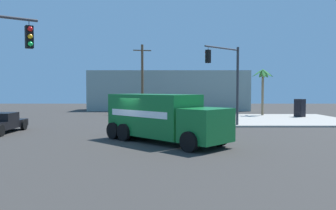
# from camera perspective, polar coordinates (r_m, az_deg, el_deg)

# --- Properties ---
(ground_plane) EXTENTS (100.00, 100.00, 0.00)m
(ground_plane) POSITION_cam_1_polar(r_m,az_deg,el_deg) (19.85, -4.68, -6.00)
(ground_plane) COLOR #33302D
(sidewalk_corner_far) EXTENTS (12.26, 12.26, 0.14)m
(sidewalk_corner_far) POSITION_cam_1_polar(r_m,az_deg,el_deg) (34.15, 18.88, -2.36)
(sidewalk_corner_far) COLOR #9E998E
(sidewalk_corner_far) RESTS_ON ground
(delivery_truck) EXTENTS (7.20, 7.14, 2.71)m
(delivery_truck) POSITION_cam_1_polar(r_m,az_deg,el_deg) (18.85, -0.96, -2.09)
(delivery_truck) COLOR #146B2D
(delivery_truck) RESTS_ON ground
(traffic_light_secondary) EXTENTS (3.06, 2.84, 6.21)m
(traffic_light_secondary) POSITION_cam_1_polar(r_m,az_deg,el_deg) (26.24, 10.29, 5.29)
(traffic_light_secondary) COLOR #38383D
(traffic_light_secondary) RESTS_ON sidewalk_corner_far
(vending_machine_red) EXTENTS (1.12, 1.16, 1.85)m
(vending_machine_red) POSITION_cam_1_polar(r_m,az_deg,el_deg) (37.21, 21.66, -0.46)
(vending_machine_red) COLOR black
(vending_machine_red) RESTS_ON sidewalk_corner_far
(palm_tree_far) EXTENTS (2.34, 2.27, 5.09)m
(palm_tree_far) POSITION_cam_1_polar(r_m,az_deg,el_deg) (38.17, 15.96, 3.52)
(palm_tree_far) COLOR #7A6647
(palm_tree_far) RESTS_ON sidewalk_corner_far
(utility_pole) EXTENTS (2.17, 0.63, 8.40)m
(utility_pole) POSITION_cam_1_polar(r_m,az_deg,el_deg) (40.71, -4.38, 4.59)
(utility_pole) COLOR brown
(utility_pole) RESTS_ON ground
(building_backdrop) EXTENTS (22.34, 6.00, 5.57)m
(building_backdrop) POSITION_cam_1_polar(r_m,az_deg,el_deg) (48.08, 0.15, 2.46)
(building_backdrop) COLOR gray
(building_backdrop) RESTS_ON ground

